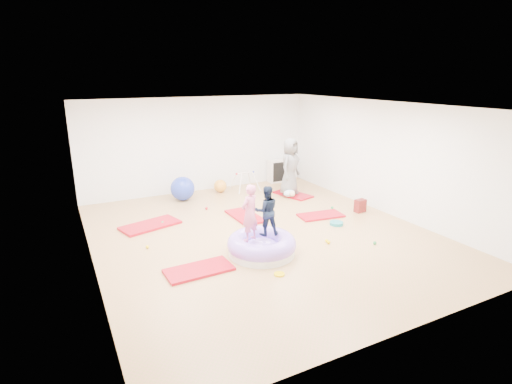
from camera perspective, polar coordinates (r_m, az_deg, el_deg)
room at (r=8.49m, az=0.93°, el=2.73°), size 7.01×8.01×2.81m
gym_mat_front_left at (r=7.40m, az=-8.15°, el=-10.95°), size 1.22×0.64×0.05m
gym_mat_mid_left at (r=9.68m, az=-14.86°, el=-4.60°), size 1.46×1.00×0.06m
gym_mat_center_back at (r=9.95m, az=-1.56°, el=-3.46°), size 0.62×1.21×0.05m
gym_mat_right at (r=10.13m, az=9.23°, el=-3.32°), size 1.17×0.70×0.05m
gym_mat_rear_right at (r=11.78m, az=5.29°, el=-0.35°), size 0.85×1.25×0.05m
inflatable_cushion at (r=7.93m, az=0.81°, el=-7.70°), size 1.37×1.37×0.43m
child_pink at (r=7.53m, az=-0.92°, el=-2.64°), size 0.48×0.40×1.11m
child_navy at (r=7.81m, az=1.49°, el=-2.34°), size 0.57×0.49×1.00m
adult_caregiver at (r=11.53m, az=4.87°, el=3.63°), size 0.96×0.87×1.64m
infant at (r=11.45m, az=4.88°, el=-0.18°), size 0.34×0.35×0.20m
ball_pit_balls at (r=9.14m, az=1.60°, el=-5.24°), size 4.98×3.80×0.07m
exercise_ball_blue at (r=11.38m, az=-10.45°, el=0.49°), size 0.68×0.68×0.68m
exercise_ball_orange at (r=12.05m, az=-5.13°, el=0.87°), size 0.38×0.38×0.38m
infant_play_gym at (r=12.11m, az=-1.58°, el=1.95°), size 0.75×0.71×0.57m
cube_shelf at (r=13.21m, az=3.31°, el=3.07°), size 0.74×0.36×0.74m
balance_disc at (r=9.64m, az=11.41°, el=-4.42°), size 0.32×0.32×0.07m
backpack at (r=10.62m, az=14.66°, el=-1.91°), size 0.30×0.21×0.33m
yellow_toy at (r=7.22m, az=3.35°, el=-11.64°), size 0.19×0.19×0.03m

